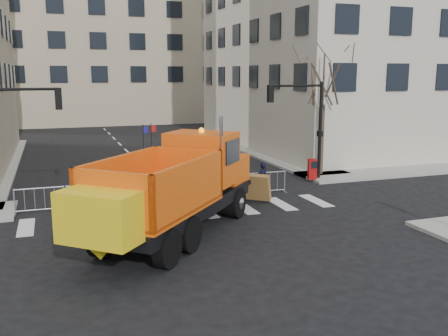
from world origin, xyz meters
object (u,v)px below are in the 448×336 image
object	(u,v)px
cop_b	(218,183)
cop_c	(241,181)
plow_truck	(173,186)
newspaper_box	(312,169)
cop_a	(262,180)

from	to	relation	value
cop_b	cop_c	xyz separation A→B (m)	(1.28, 0.30, -0.10)
plow_truck	cop_b	xyz separation A→B (m)	(3.04, 4.19, -0.97)
plow_truck	cop_c	distance (m)	6.32
cop_b	cop_c	bearing A→B (deg)	-164.69
plow_truck	cop_b	distance (m)	5.26
plow_truck	newspaper_box	bearing A→B (deg)	-12.65
cop_a	newspaper_box	bearing A→B (deg)	-167.61
cop_c	newspaper_box	bearing A→B (deg)	154.48
cop_b	newspaper_box	world-z (taller)	cop_b
plow_truck	cop_c	xyz separation A→B (m)	(4.32, 4.49, -1.07)
cop_a	cop_b	size ratio (longest dim) A/B	0.91
plow_truck	cop_a	world-z (taller)	plow_truck
plow_truck	cop_b	bearing A→B (deg)	5.48
cop_b	cop_a	bearing A→B (deg)	-170.60
newspaper_box	cop_c	bearing A→B (deg)	-140.30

